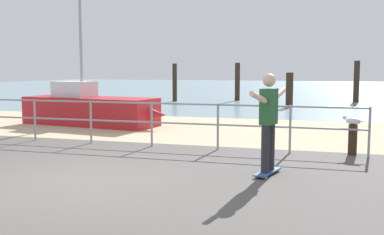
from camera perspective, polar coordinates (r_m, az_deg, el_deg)
The scene contains 13 objects.
ground_plane at distance 6.80m, azimuth -20.01°, elevation -9.80°, with size 24.00×10.00×0.04m, color #514C49.
beach_strip at distance 13.92m, azimuth 0.01°, elevation -1.38°, with size 24.00×6.00×0.04m, color tan.
sea_surface at distance 41.45m, azimuth 11.19°, elevation 3.51°, with size 72.00×50.00×0.04m, color #75939E.
railing_fence at distance 11.30m, azimuth -12.45°, elevation 0.28°, with size 12.61×0.05×1.05m.
sailboat at distance 14.90m, azimuth -12.03°, elevation 0.99°, with size 5.06×2.04×4.50m.
skateboard at distance 7.96m, azimuth 9.35°, elevation -6.68°, with size 0.39×0.82×0.08m.
skateboarder at distance 7.81m, azimuth 9.47°, elevation 0.13°, with size 0.45×1.42×1.65m.
bollard_short at distance 10.14m, azimuth 19.29°, elevation -2.68°, with size 0.18×0.18×0.66m, color #332319.
seagull at distance 10.09m, azimuth 19.28°, elevation -0.39°, with size 0.45×0.27×0.18m.
groyne_post_0 at distance 25.10m, azimuth -2.16°, elevation 4.35°, with size 0.25×0.25×2.07m, color #332319.
groyne_post_1 at distance 25.84m, azimuth 5.65°, elevation 4.42°, with size 0.28×0.28×2.11m, color #332319.
groyne_post_2 at distance 21.94m, azimuth 11.99°, elevation 3.36°, with size 0.34×0.34×1.62m, color #332319.
groyne_post_3 at distance 25.96m, azimuth 19.72°, elevation 4.21°, with size 0.30×0.30×2.21m, color #332319.
Camera 1 is at (3.96, -6.22, 1.83)m, focal length 43.02 mm.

